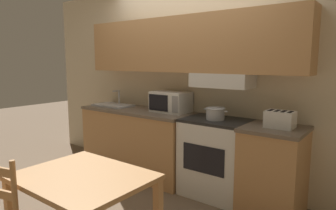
% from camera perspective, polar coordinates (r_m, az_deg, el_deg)
% --- Properties ---
extents(ground_plane, '(16.00, 16.00, 0.00)m').
position_cam_1_polar(ground_plane, '(4.14, 4.09, -13.40)').
color(ground_plane, brown).
extents(wall_back, '(5.34, 0.38, 2.55)m').
position_cam_1_polar(wall_back, '(3.78, 3.96, 7.66)').
color(wall_back, beige).
rests_on(wall_back, ground_plane).
extents(lower_counter_main, '(1.64, 0.60, 0.89)m').
position_cam_1_polar(lower_counter_main, '(4.16, -5.76, -6.83)').
color(lower_counter_main, tan).
rests_on(lower_counter_main, ground_plane).
extents(lower_counter_right_stub, '(0.59, 0.60, 0.89)m').
position_cam_1_polar(lower_counter_right_stub, '(3.26, 19.34, -11.64)').
color(lower_counter_right_stub, tan).
rests_on(lower_counter_right_stub, ground_plane).
extents(stove_range, '(0.72, 0.56, 0.89)m').
position_cam_1_polar(stove_range, '(3.51, 9.00, -9.81)').
color(stove_range, silver).
rests_on(stove_range, ground_plane).
extents(cooking_pot, '(0.29, 0.22, 0.13)m').
position_cam_1_polar(cooking_pot, '(3.36, 9.02, -1.56)').
color(cooking_pot, '#B7BABF').
rests_on(cooking_pot, stove_range).
extents(microwave, '(0.48, 0.33, 0.26)m').
position_cam_1_polar(microwave, '(3.82, 0.53, 0.62)').
color(microwave, silver).
rests_on(microwave, lower_counter_main).
extents(toaster, '(0.28, 0.21, 0.16)m').
position_cam_1_polar(toaster, '(3.12, 20.56, -2.54)').
color(toaster, silver).
rests_on(toaster, lower_counter_right_stub).
extents(sink_basin, '(0.57, 0.33, 0.22)m').
position_cam_1_polar(sink_basin, '(4.40, -10.43, 0.03)').
color(sink_basin, '#B7BABF').
rests_on(sink_basin, lower_counter_main).
extents(dining_table, '(0.94, 0.74, 0.72)m').
position_cam_1_polar(dining_table, '(2.34, -15.84, -15.19)').
color(dining_table, '#B27F4C').
rests_on(dining_table, ground_plane).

